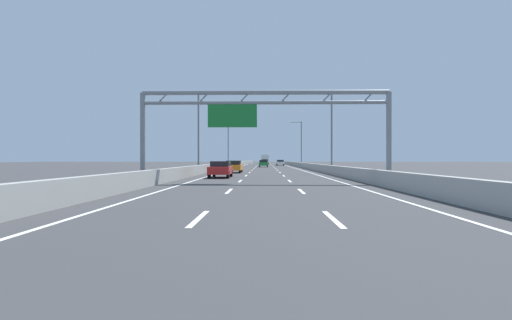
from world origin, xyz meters
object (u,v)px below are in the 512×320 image
(red_car, at_px, (221,169))
(streetlamp_right_far, at_px, (300,141))
(box_truck, at_px, (265,159))
(streetlamp_right_mid, at_px, (330,126))
(green_car, at_px, (263,163))
(streetlamp_left_mid, at_px, (200,126))
(streetlamp_left_far, at_px, (229,141))
(orange_car, at_px, (234,166))
(sign_gantry, at_px, (261,112))
(yellow_car, at_px, (265,162))
(white_car, at_px, (280,163))

(red_car, bearing_deg, streetlamp_right_far, 77.01)
(red_car, relative_size, box_truck, 0.56)
(streetlamp_right_mid, xyz_separation_m, green_car, (-7.71, 32.88, -4.66))
(streetlamp_right_far, bearing_deg, green_car, -150.06)
(streetlamp_right_mid, relative_size, box_truck, 1.25)
(streetlamp_left_mid, height_order, box_truck, streetlamp_left_mid)
(streetlamp_left_far, bearing_deg, orange_car, -84.08)
(streetlamp_left_far, distance_m, streetlamp_right_far, 14.93)
(streetlamp_left_mid, distance_m, green_car, 33.98)
(sign_gantry, relative_size, box_truck, 2.29)
(yellow_car, height_order, green_car, yellow_car)
(red_car, xyz_separation_m, box_truck, (3.92, 88.89, 0.86))
(streetlamp_right_far, relative_size, yellow_car, 2.19)
(streetlamp_left_mid, height_order, orange_car, streetlamp_left_mid)
(streetlamp_right_mid, relative_size, yellow_car, 2.19)
(sign_gantry, distance_m, orange_car, 19.50)
(green_car, relative_size, orange_car, 0.90)
(streetlamp_left_far, distance_m, orange_car, 37.36)
(green_car, distance_m, box_truck, 44.42)
(green_car, bearing_deg, streetlamp_right_far, 29.94)
(sign_gantry, height_order, orange_car, sign_gantry)
(streetlamp_left_mid, bearing_deg, red_car, -72.54)
(streetlamp_left_far, height_order, white_car, streetlamp_left_far)
(streetlamp_right_mid, relative_size, white_car, 2.03)
(streetlamp_left_mid, xyz_separation_m, streetlamp_left_far, (0.00, 37.32, 0.00))
(streetlamp_right_mid, height_order, red_car, streetlamp_right_mid)
(sign_gantry, distance_m, red_car, 8.64)
(sign_gantry, relative_size, green_car, 4.20)
(streetlamp_left_mid, bearing_deg, green_car, 77.61)
(yellow_car, relative_size, red_car, 1.03)
(streetlamp_right_far, xyz_separation_m, yellow_car, (-7.39, 27.46, -4.62))
(streetlamp_right_far, relative_size, green_car, 2.30)
(white_car, relative_size, box_truck, 0.62)
(streetlamp_left_mid, xyz_separation_m, white_car, (11.30, 51.42, -4.67))
(yellow_car, relative_size, box_truck, 0.57)
(orange_car, relative_size, box_truck, 0.60)
(streetlamp_right_far, height_order, white_car, streetlamp_right_far)
(streetlamp_left_mid, xyz_separation_m, box_truck, (7.57, 77.29, -3.79))
(yellow_car, xyz_separation_m, red_car, (-3.90, -76.38, -0.03))
(sign_gantry, bearing_deg, green_car, 89.96)
(streetlamp_left_mid, distance_m, white_car, 52.85)
(white_car, bearing_deg, red_car, -96.92)
(streetlamp_right_mid, relative_size, streetlamp_left_far, 1.00)
(red_car, bearing_deg, streetlamp_left_mid, 107.46)
(streetlamp_right_far, bearing_deg, box_truck, 100.44)
(green_car, distance_m, red_car, 44.62)
(streetlamp_left_far, distance_m, box_truck, 40.86)
(green_car, bearing_deg, streetlamp_left_far, 148.40)
(streetlamp_left_mid, distance_m, streetlamp_right_mid, 14.93)
(sign_gantry, distance_m, yellow_car, 83.19)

